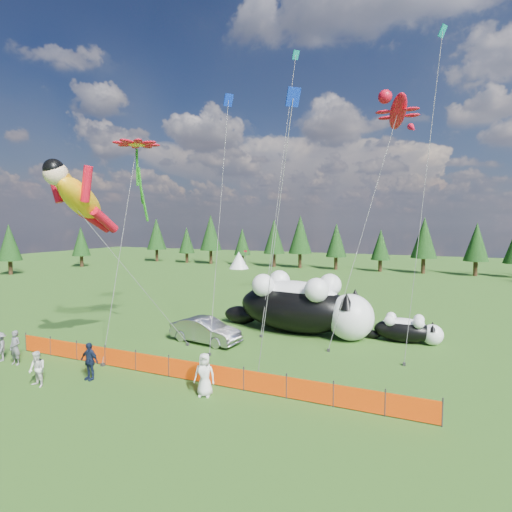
{
  "coord_description": "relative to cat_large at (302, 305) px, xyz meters",
  "views": [
    {
      "loc": [
        10.3,
        -18.57,
        7.43
      ],
      "look_at": [
        0.58,
        4.0,
        5.41
      ],
      "focal_mm": 28.0,
      "sensor_mm": 36.0,
      "label": 1
    }
  ],
  "objects": [
    {
      "name": "diamond_kite_a",
      "position": [
        -5.35,
        -0.36,
        13.52
      ],
      "size": [
        2.58,
        7.15,
        17.43
      ],
      "color": "#0C2BB9",
      "rests_on": "ground"
    },
    {
      "name": "spectator_e",
      "position": [
        -0.92,
        -11.29,
        -0.97
      ],
      "size": [
        1.03,
        0.79,
        1.87
      ],
      "primitive_type": "imported",
      "rotation": [
        0.0,
        0.0,
        0.24
      ],
      "color": "silver",
      "rests_on": "ground"
    },
    {
      "name": "flower_kite",
      "position": [
        -9.31,
        -5.21,
        10.34
      ],
      "size": [
        3.84,
        7.08,
        13.37
      ],
      "color": "red",
      "rests_on": "ground"
    },
    {
      "name": "ground",
      "position": [
        -2.59,
        -7.14,
        -1.9
      ],
      "size": [
        160.0,
        160.0,
        0.0
      ],
      "primitive_type": "plane",
      "color": "#15390A",
      "rests_on": "ground"
    },
    {
      "name": "car",
      "position": [
        -4.84,
        -4.55,
        -1.14
      ],
      "size": [
        4.81,
        2.22,
        1.53
      ],
      "primitive_type": "imported",
      "rotation": [
        0.0,
        0.0,
        1.44
      ],
      "color": "#A3A2A7",
      "rests_on": "ground"
    },
    {
      "name": "tree_line",
      "position": [
        -2.59,
        37.86,
        2.1
      ],
      "size": [
        90.0,
        4.0,
        8.0
      ],
      "primitive_type": null,
      "color": "black",
      "rests_on": "ground"
    },
    {
      "name": "superhero_kite",
      "position": [
        -10.13,
        -9.03,
        6.86
      ],
      "size": [
        7.57,
        6.57,
        11.81
      ],
      "color": "#F9A70D",
      "rests_on": "ground"
    },
    {
      "name": "diamond_kite_d",
      "position": [
        -2.21,
        4.62,
        17.04
      ],
      "size": [
        0.74,
        7.81,
        21.7
      ],
      "color": "#0B8980",
      "rests_on": "ground"
    },
    {
      "name": "spectator_d",
      "position": [
        -13.3,
        -11.83,
        -1.12
      ],
      "size": [
        1.12,
        1.02,
        1.56
      ],
      "primitive_type": "imported",
      "rotation": [
        0.0,
        0.0,
        -0.64
      ],
      "color": "slate",
      "rests_on": "ground"
    },
    {
      "name": "spectator_c",
      "position": [
        -6.87,
        -11.89,
        -1.0
      ],
      "size": [
        1.07,
        0.57,
        1.8
      ],
      "primitive_type": "imported",
      "rotation": [
        0.0,
        0.0,
        -0.03
      ],
      "color": "#121C34",
      "rests_on": "ground"
    },
    {
      "name": "cat_small",
      "position": [
        6.71,
        0.47,
        -1.08
      ],
      "size": [
        4.76,
        1.71,
        1.72
      ],
      "rotation": [
        0.0,
        0.0,
        0.01
      ],
      "color": "black",
      "rests_on": "ground"
    },
    {
      "name": "gecko_kite",
      "position": [
        5.48,
        4.83,
        13.36
      ],
      "size": [
        4.96,
        11.43,
        17.46
      ],
      "color": "red",
      "rests_on": "ground"
    },
    {
      "name": "diamond_kite_b",
      "position": [
        8.02,
        0.71,
        15.4
      ],
      "size": [
        1.69,
        5.59,
        19.58
      ],
      "color": "#0B8980",
      "rests_on": "ground"
    },
    {
      "name": "spectator_b",
      "position": [
        -8.4,
        -13.46,
        -1.09
      ],
      "size": [
        0.85,
        0.56,
        1.63
      ],
      "primitive_type": "imported",
      "rotation": [
        0.0,
        0.0,
        -0.12
      ],
      "color": "silver",
      "rests_on": "ground"
    },
    {
      "name": "cat_large",
      "position": [
        0.0,
        0.0,
        0.0
      ],
      "size": [
        11.08,
        4.92,
        4.01
      ],
      "rotation": [
        0.0,
        0.0,
        -0.13
      ],
      "color": "black",
      "rests_on": "ground"
    },
    {
      "name": "festival_tents",
      "position": [
        8.41,
        32.86,
        -0.5
      ],
      "size": [
        50.0,
        3.2,
        2.8
      ],
      "primitive_type": null,
      "color": "white",
      "rests_on": "ground"
    },
    {
      "name": "diamond_kite_c",
      "position": [
        2.1,
        -8.77,
        10.5
      ],
      "size": [
        2.02,
        1.1,
        13.68
      ],
      "color": "#0C2BB9",
      "rests_on": "ground"
    },
    {
      "name": "safety_fence",
      "position": [
        -2.59,
        -10.14,
        -1.4
      ],
      "size": [
        22.06,
        0.06,
        1.1
      ],
      "color": "#262626",
      "rests_on": "ground"
    },
    {
      "name": "spectator_a",
      "position": [
        -12.02,
        -11.92,
        -0.99
      ],
      "size": [
        0.68,
        0.47,
        1.82
      ],
      "primitive_type": "imported",
      "rotation": [
        0.0,
        0.0,
        0.05
      ],
      "color": "slate",
      "rests_on": "ground"
    }
  ]
}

